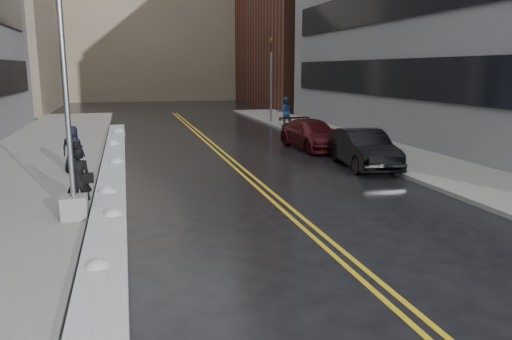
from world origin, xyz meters
TOP-DOWN VIEW (x-y plane):
  - ground at (0.00, 0.00)m, footprint 160.00×160.00m
  - sidewalk_west at (-5.75, 10.00)m, footprint 5.50×50.00m
  - sidewalk_east at (10.00, 10.00)m, footprint 4.00×50.00m
  - lane_line_left at (2.35, 10.00)m, footprint 0.12×50.00m
  - lane_line_right at (2.65, 10.00)m, footprint 0.12×50.00m
  - snow_ridge at (-2.45, 8.00)m, footprint 0.90×30.00m
  - building_far at (2.00, 60.00)m, footprint 36.00×16.00m
  - lamppost at (-3.30, 2.00)m, footprint 0.65×0.65m
  - fire_hydrant at (9.00, 10.00)m, footprint 0.26×0.26m
  - traffic_signal at (8.50, 24.00)m, footprint 0.16×0.20m
  - pedestrian_fedora at (-3.20, 2.58)m, footprint 0.73×0.55m
  - pedestrian_c at (-3.89, 8.54)m, footprint 0.98×0.80m
  - pedestrian_east at (8.60, 20.93)m, footprint 0.99×0.78m
  - car_black at (7.47, 7.05)m, footprint 2.13×4.87m
  - car_maroon at (7.22, 12.21)m, footprint 2.36×5.11m

SIDE VIEW (x-z plane):
  - ground at x=0.00m, z-range 0.00..0.00m
  - lane_line_left at x=2.35m, z-range 0.00..0.01m
  - lane_line_right at x=2.65m, z-range 0.00..0.01m
  - sidewalk_west at x=-5.75m, z-range 0.00..0.15m
  - sidewalk_east at x=10.00m, z-range 0.00..0.15m
  - snow_ridge at x=-2.45m, z-range 0.00..0.34m
  - fire_hydrant at x=9.00m, z-range 0.18..0.91m
  - car_maroon at x=7.22m, z-range 0.00..1.45m
  - car_black at x=7.47m, z-range 0.00..1.56m
  - pedestrian_c at x=-3.89m, z-range 0.15..1.89m
  - pedestrian_fedora at x=-3.20m, z-range 0.15..1.94m
  - pedestrian_east at x=8.60m, z-range 0.15..2.11m
  - lamppost at x=-3.30m, z-range -1.28..6.35m
  - traffic_signal at x=8.50m, z-range 0.40..6.40m
  - building_far at x=2.00m, z-range 0.00..22.00m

